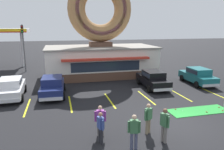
% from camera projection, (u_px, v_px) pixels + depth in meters
% --- Properties ---
extents(ground_plane, '(160.00, 160.00, 0.00)m').
position_uv_depth(ground_plane, '(176.00, 124.00, 12.72)').
color(ground_plane, black).
extents(donut_shop_building, '(12.30, 6.75, 10.96)m').
position_uv_depth(donut_shop_building, '(101.00, 43.00, 24.71)').
color(donut_shop_building, brown).
rests_on(donut_shop_building, ground).
extents(putting_mat, '(4.15, 1.46, 0.03)m').
position_uv_depth(putting_mat, '(199.00, 111.00, 14.70)').
color(putting_mat, green).
rests_on(putting_mat, ground).
extents(mini_donut_near_left, '(0.13, 0.13, 0.04)m').
position_uv_depth(mini_donut_near_left, '(207.00, 112.00, 14.41)').
color(mini_donut_near_left, brown).
rests_on(mini_donut_near_left, putting_mat).
extents(mini_donut_near_right, '(0.13, 0.13, 0.04)m').
position_uv_depth(mini_donut_near_right, '(219.00, 107.00, 15.27)').
color(mini_donut_near_right, brown).
rests_on(mini_donut_near_right, putting_mat).
extents(mini_donut_mid_left, '(0.13, 0.13, 0.04)m').
position_uv_depth(mini_donut_mid_left, '(175.00, 109.00, 14.92)').
color(mini_donut_mid_left, brown).
rests_on(mini_donut_mid_left, putting_mat).
extents(mini_donut_mid_centre, '(0.13, 0.13, 0.04)m').
position_uv_depth(mini_donut_mid_centre, '(223.00, 111.00, 14.66)').
color(mini_donut_mid_centre, brown).
rests_on(mini_donut_mid_centre, putting_mat).
extents(golf_ball, '(0.04, 0.04, 0.04)m').
position_uv_depth(golf_ball, '(183.00, 111.00, 14.58)').
color(golf_ball, white).
rests_on(golf_ball, putting_mat).
extents(putting_flag_pin, '(0.13, 0.01, 0.55)m').
position_uv_depth(putting_flag_pin, '(224.00, 103.00, 14.92)').
color(putting_flag_pin, silver).
rests_on(putting_flag_pin, putting_mat).
extents(car_black, '(2.06, 4.60, 1.60)m').
position_uv_depth(car_black, '(153.00, 79.00, 20.11)').
color(car_black, black).
rests_on(car_black, ground).
extents(car_white, '(2.13, 4.63, 1.60)m').
position_uv_depth(car_white, '(11.00, 87.00, 17.28)').
color(car_white, silver).
rests_on(car_white, ground).
extents(car_navy, '(2.13, 4.63, 1.60)m').
position_uv_depth(car_navy, '(52.00, 85.00, 17.80)').
color(car_navy, navy).
rests_on(car_navy, ground).
extents(car_teal, '(2.15, 4.64, 1.60)m').
position_uv_depth(car_teal, '(198.00, 75.00, 21.45)').
color(car_teal, '#196066').
rests_on(car_teal, ground).
extents(pedestrian_blue_sweater_man, '(0.34, 0.57, 1.74)m').
position_uv_depth(pedestrian_blue_sweater_man, '(165.00, 124.00, 10.56)').
color(pedestrian_blue_sweater_man, slate).
rests_on(pedestrian_blue_sweater_man, ground).
extents(pedestrian_hooded_kid, '(0.58, 0.32, 1.70)m').
position_uv_depth(pedestrian_hooded_kid, '(134.00, 130.00, 9.93)').
color(pedestrian_hooded_kid, '#474C66').
rests_on(pedestrian_hooded_kid, ground).
extents(pedestrian_leather_jacket_man, '(0.52, 0.41, 1.66)m').
position_uv_depth(pedestrian_leather_jacket_man, '(148.00, 117.00, 11.44)').
color(pedestrian_leather_jacket_man, '#7F7056').
rests_on(pedestrian_leather_jacket_man, ground).
extents(pedestrian_clipboard_woman, '(0.31, 0.59, 1.59)m').
position_uv_depth(pedestrian_clipboard_woman, '(101.00, 126.00, 10.48)').
color(pedestrian_clipboard_woman, '#232328').
rests_on(pedestrian_clipboard_woman, ground).
extents(pedestrian_beanie_man, '(0.59, 0.31, 1.66)m').
position_uv_depth(pedestrian_beanie_man, '(100.00, 119.00, 11.18)').
color(pedestrian_beanie_man, slate).
rests_on(pedestrian_beanie_man, ground).
extents(trash_bin, '(0.57, 0.57, 0.97)m').
position_uv_depth(trash_bin, '(150.00, 73.00, 24.30)').
color(trash_bin, '#51565B').
rests_on(trash_bin, ground).
extents(traffic_light_pole, '(0.28, 0.47, 5.80)m').
position_uv_depth(traffic_light_pole, '(23.00, 42.00, 26.58)').
color(traffic_light_pole, '#595B60').
rests_on(traffic_light_pole, ground).
extents(parking_stripe_far_left, '(0.12, 3.60, 0.01)m').
position_uv_depth(parking_stripe_far_left, '(27.00, 107.00, 15.39)').
color(parking_stripe_far_left, yellow).
rests_on(parking_stripe_far_left, ground).
extents(parking_stripe_left, '(0.12, 3.60, 0.01)m').
position_uv_depth(parking_stripe_left, '(70.00, 104.00, 16.09)').
color(parking_stripe_left, yellow).
rests_on(parking_stripe_left, ground).
extents(parking_stripe_mid_left, '(0.12, 3.60, 0.01)m').
position_uv_depth(parking_stripe_mid_left, '(110.00, 100.00, 16.80)').
color(parking_stripe_mid_left, yellow).
rests_on(parking_stripe_mid_left, ground).
extents(parking_stripe_centre, '(0.12, 3.60, 0.01)m').
position_uv_depth(parking_stripe_centre, '(146.00, 97.00, 17.51)').
color(parking_stripe_centre, yellow).
rests_on(parking_stripe_centre, ground).
extents(parking_stripe_mid_right, '(0.12, 3.60, 0.01)m').
position_uv_depth(parking_stripe_mid_right, '(180.00, 95.00, 18.22)').
color(parking_stripe_mid_right, yellow).
rests_on(parking_stripe_mid_right, ground).
extents(parking_stripe_right, '(0.12, 3.60, 0.01)m').
position_uv_depth(parking_stripe_right, '(211.00, 92.00, 18.92)').
color(parking_stripe_right, yellow).
rests_on(parking_stripe_right, ground).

